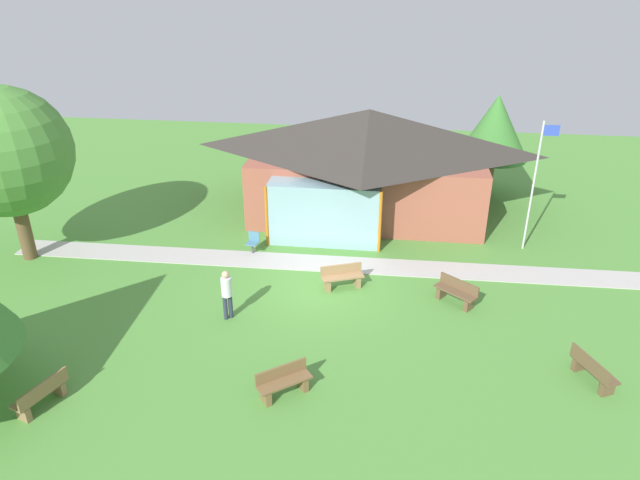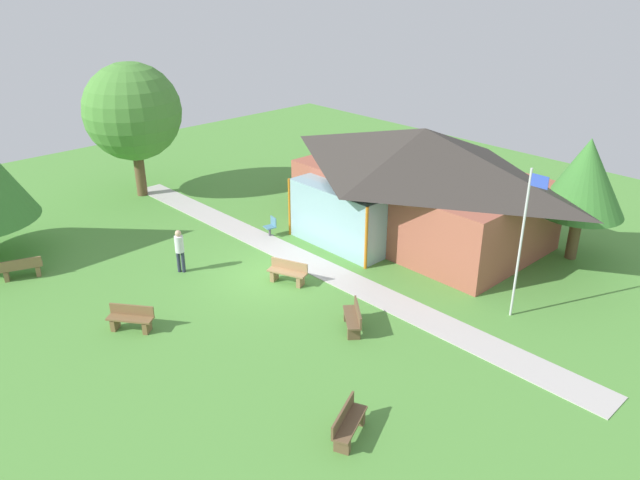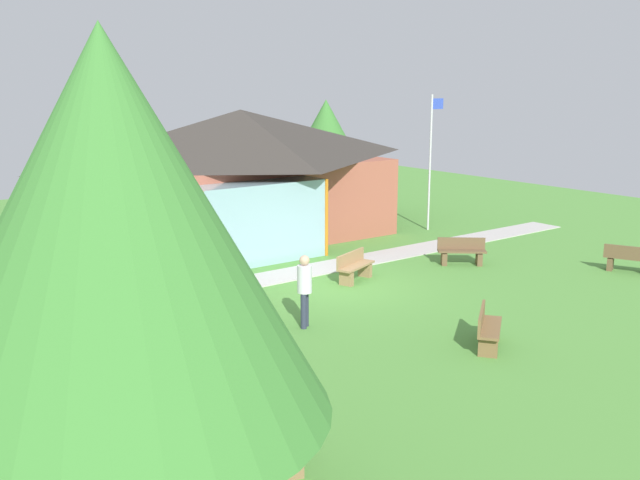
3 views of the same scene
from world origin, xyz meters
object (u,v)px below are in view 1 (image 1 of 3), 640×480
at_px(pavilion, 366,161).
at_px(bench_front_center, 284,382).
at_px(bench_mid_right, 456,293).
at_px(tree_behind_pavilion_right, 495,127).
at_px(tree_west_hedge, 5,152).
at_px(bench_front_left, 42,395).
at_px(bench_rear_near_path, 342,277).
at_px(bench_lawn_far_right, 593,370).
at_px(visitor_strolling_lawn, 227,291).
at_px(patio_chair_west, 253,243).
at_px(flagpole, 535,181).

height_order(pavilion, bench_front_center, pavilion).
xyz_separation_m(bench_front_center, bench_mid_right, (4.93, 5.28, 0.00)).
height_order(pavilion, tree_behind_pavilion_right, tree_behind_pavilion_right).
bearing_deg(tree_behind_pavilion_right, bench_mid_right, -102.56).
height_order(tree_behind_pavilion_right, tree_west_hedge, tree_west_hedge).
bearing_deg(tree_behind_pavilion_right, bench_front_left, -128.38).
bearing_deg(bench_mid_right, bench_front_center, 86.01).
bearing_deg(bench_rear_near_path, bench_front_center, 58.46).
height_order(bench_front_center, tree_behind_pavilion_right, tree_behind_pavilion_right).
distance_m(pavilion, bench_lawn_far_right, 13.36).
xyz_separation_m(bench_front_center, visitor_strolling_lawn, (-2.46, 3.38, 0.62)).
relative_size(bench_front_center, bench_rear_near_path, 0.94).
bearing_deg(visitor_strolling_lawn, patio_chair_west, -125.08).
relative_size(tree_behind_pavilion_right, tree_west_hedge, 0.75).
xyz_separation_m(flagpole, bench_front_center, (-7.99, -9.82, -2.49)).
relative_size(bench_front_left, tree_west_hedge, 0.23).
relative_size(bench_mid_right, patio_chair_west, 1.68).
bearing_deg(bench_mid_right, flagpole, -85.01).
height_order(bench_mid_right, patio_chair_west, patio_chair_west).
relative_size(pavilion, bench_front_center, 7.55).
bearing_deg(bench_lawn_far_right, bench_mid_right, -161.98).
xyz_separation_m(bench_front_center, bench_rear_near_path, (1.01, 5.82, 0.00)).
bearing_deg(tree_behind_pavilion_right, pavilion, -155.01).
distance_m(bench_rear_near_path, visitor_strolling_lawn, 4.28).
bearing_deg(bench_rear_near_path, tree_behind_pavilion_right, -144.25).
bearing_deg(tree_behind_pavilion_right, bench_front_center, -114.89).
xyz_separation_m(patio_chair_west, visitor_strolling_lawn, (0.29, -4.67, 0.61)).
bearing_deg(bench_lawn_far_right, tree_behind_pavilion_right, 160.02).
distance_m(bench_rear_near_path, bench_front_left, 10.07).
xyz_separation_m(bench_mid_right, bench_lawn_far_right, (3.38, -3.69, 0.00)).
distance_m(bench_front_center, bench_rear_near_path, 5.90).
distance_m(pavilion, bench_mid_right, 8.58).
distance_m(patio_chair_west, tree_behind_pavilion_right, 12.82).
height_order(bench_front_center, bench_lawn_far_right, same).
relative_size(bench_rear_near_path, bench_lawn_far_right, 1.01).
bearing_deg(pavilion, bench_front_left, -117.99).
bearing_deg(bench_mid_right, bench_lawn_far_right, 171.52).
distance_m(bench_front_center, visitor_strolling_lawn, 4.23).
relative_size(pavilion, flagpole, 2.11).
relative_size(bench_mid_right, bench_lawn_far_right, 0.93).
bearing_deg(bench_front_center, tree_west_hedge, -67.40).
height_order(patio_chair_west, tree_west_hedge, tree_west_hedge).
relative_size(flagpole, patio_chair_west, 6.06).
bearing_deg(pavilion, patio_chair_west, -130.83).
bearing_deg(flagpole, patio_chair_west, -170.62).
distance_m(bench_lawn_far_right, tree_west_hedge, 20.59).
relative_size(bench_lawn_far_right, visitor_strolling_lawn, 0.89).
xyz_separation_m(bench_lawn_far_right, patio_chair_west, (-11.06, 6.46, 0.01)).
bearing_deg(tree_behind_pavilion_right, bench_lawn_far_right, -85.50).
height_order(bench_mid_right, visitor_strolling_lawn, visitor_strolling_lawn).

